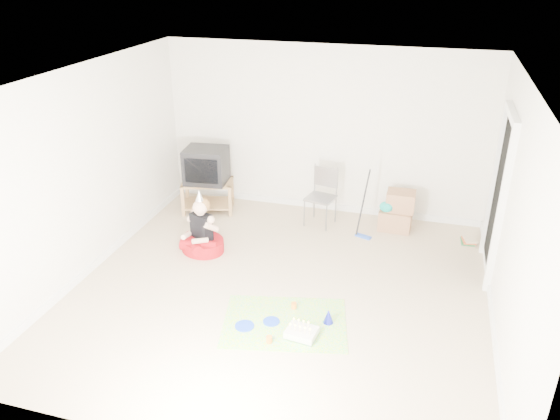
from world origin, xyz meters
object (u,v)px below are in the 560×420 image
(tv_stand, at_px, (208,193))
(folding_chair, at_px, (321,198))
(seated_woman, at_px, (202,237))
(cardboard_boxes, at_px, (397,211))
(crt_tv, at_px, (206,165))
(birthday_cake, at_px, (302,333))

(tv_stand, distance_m, folding_chair, 1.84)
(folding_chair, bearing_deg, tv_stand, -179.93)
(tv_stand, relative_size, folding_chair, 1.01)
(seated_woman, bearing_deg, cardboard_boxes, 28.98)
(crt_tv, xyz_separation_m, cardboard_boxes, (2.97, 0.16, -0.48))
(cardboard_boxes, xyz_separation_m, birthday_cake, (-0.75, -2.88, -0.24))
(seated_woman, xyz_separation_m, birthday_cake, (1.79, -1.47, -0.16))
(tv_stand, xyz_separation_m, crt_tv, (0.00, 0.00, 0.48))
(folding_chair, bearing_deg, cardboard_boxes, 7.76)
(folding_chair, relative_size, birthday_cake, 2.54)
(cardboard_boxes, height_order, seated_woman, seated_woman)
(tv_stand, relative_size, seated_woman, 0.99)
(tv_stand, xyz_separation_m, cardboard_boxes, (2.97, 0.16, -0.00))
(folding_chair, bearing_deg, birthday_cake, -81.99)
(crt_tv, height_order, folding_chair, crt_tv)
(cardboard_boxes, distance_m, seated_woman, 2.90)
(cardboard_boxes, distance_m, birthday_cake, 2.98)
(tv_stand, relative_size, crt_tv, 1.42)
(crt_tv, distance_m, seated_woman, 1.44)
(folding_chair, distance_m, birthday_cake, 2.78)
(tv_stand, height_order, birthday_cake, tv_stand)
(cardboard_boxes, bearing_deg, crt_tv, -176.98)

